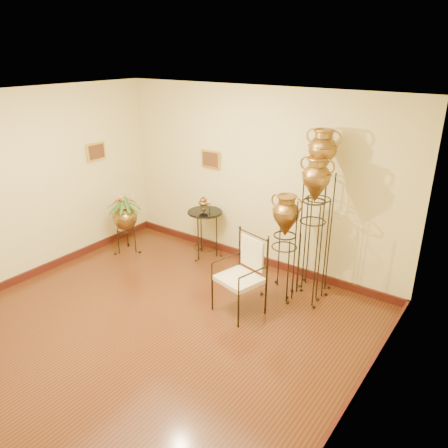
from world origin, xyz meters
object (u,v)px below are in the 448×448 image
Objects in this scene: amphora_tall at (317,213)px; armchair at (239,276)px; amphora_mid at (312,230)px; planter_urn at (125,215)px; side_table at (205,233)px.

armchair is (-0.55, -1.08, -0.67)m from amphora_tall.
amphora_mid is (0.04, -0.21, -0.17)m from amphora_tall.
amphora_mid is 1.91× the size of armchair.
planter_urn is 1.40m from side_table.
amphora_mid is 1.16m from armchair.
amphora_mid is 2.09m from side_table.
amphora_tall is 1.99× the size of planter_urn.
amphora_mid is at bearing -6.16° from side_table.
armchair is 1.05× the size of side_table.
amphora_tall is 2.20× the size of armchair.
planter_urn is (-3.17, -0.63, -0.54)m from amphora_tall.
planter_urn is 1.16× the size of side_table.
side_table is (-1.94, 0.00, -0.78)m from amphora_tall.
amphora_mid is at bearing 7.49° from planter_urn.
amphora_tall is 2.10m from side_table.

